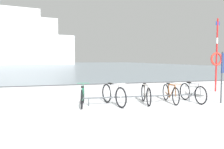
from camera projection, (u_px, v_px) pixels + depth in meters
name	position (u px, v px, depth m)	size (l,w,h in m)	color
ground	(63.00, 66.00, 56.66)	(80.00, 132.00, 0.08)	white
bike_rack	(141.00, 97.00, 8.09)	(4.39, 0.32, 0.31)	#4C5156
bicycle_0	(83.00, 96.00, 7.74)	(0.47, 1.68, 0.78)	black
bicycle_1	(113.00, 95.00, 7.82)	(0.58, 1.73, 0.84)	black
bicycle_2	(146.00, 94.00, 8.12)	(0.49, 1.60, 0.78)	black
bicycle_3	(170.00, 93.00, 8.33)	(0.46, 1.69, 0.77)	black
bicycle_4	(192.00, 93.00, 8.40)	(0.46, 1.67, 0.81)	black
rescue_post	(217.00, 57.00, 11.11)	(0.70, 0.11, 3.74)	red
ferry_ship	(16.00, 41.00, 70.68)	(37.64, 14.59, 22.75)	silver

